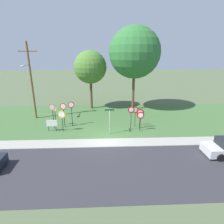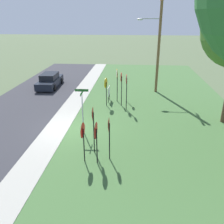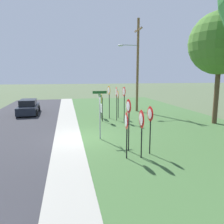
# 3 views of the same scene
# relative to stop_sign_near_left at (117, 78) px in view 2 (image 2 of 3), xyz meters

# --- Properties ---
(ground_plane) EXTENTS (160.00, 160.00, 0.00)m
(ground_plane) POSITION_rel_stop_sign_near_left_xyz_m (5.58, -2.73, -2.05)
(ground_plane) COLOR #4C5B3D
(sidewalk_strip) EXTENTS (44.00, 1.60, 0.06)m
(sidewalk_strip) POSITION_rel_stop_sign_near_left_xyz_m (5.58, -3.53, -2.02)
(sidewalk_strip) COLOR #99968C
(sidewalk_strip) RESTS_ON ground_plane
(grass_median) EXTENTS (44.00, 12.00, 0.04)m
(grass_median) POSITION_rel_stop_sign_near_left_xyz_m (5.58, 3.27, -2.03)
(grass_median) COLOR #3D6033
(grass_median) RESTS_ON ground_plane
(stop_sign_near_left) EXTENTS (0.71, 0.13, 2.77)m
(stop_sign_near_left) POSITION_rel_stop_sign_near_left_xyz_m (0.00, 0.00, 0.00)
(stop_sign_near_left) COLOR black
(stop_sign_near_left) RESTS_ON grass_median
(stop_sign_near_right) EXTENTS (0.79, 0.17, 2.27)m
(stop_sign_near_right) POSITION_rel_stop_sign_near_left_xyz_m (1.12, -0.79, -0.36)
(stop_sign_near_right) COLOR black
(stop_sign_near_right) RESTS_ON grass_median
(stop_sign_far_left) EXTENTS (0.70, 0.11, 2.78)m
(stop_sign_far_left) POSITION_rel_stop_sign_near_left_xyz_m (1.83, 0.84, -0.00)
(stop_sign_far_left) COLOR black
(stop_sign_far_left) RESTS_ON grass_median
(stop_sign_far_center) EXTENTS (0.62, 0.11, 2.33)m
(stop_sign_far_center) POSITION_rel_stop_sign_near_left_xyz_m (0.01, 0.79, -0.35)
(stop_sign_far_center) COLOR black
(stop_sign_far_center) RESTS_ON grass_median
(stop_sign_far_right) EXTENTS (0.69, 0.11, 2.72)m
(stop_sign_far_right) POSITION_rel_stop_sign_near_left_xyz_m (1.06, 0.41, -0.04)
(stop_sign_far_right) COLOR black
(stop_sign_far_right) RESTS_ON grass_median
(yield_sign_near_left) EXTENTS (0.70, 0.10, 2.28)m
(yield_sign_near_left) POSITION_rel_stop_sign_near_left_xyz_m (8.84, 0.22, -0.32)
(yield_sign_near_left) COLOR black
(yield_sign_near_left) RESTS_ON grass_median
(yield_sign_near_right) EXTENTS (0.82, 0.11, 2.20)m
(yield_sign_near_right) POSITION_rel_stop_sign_near_left_xyz_m (9.27, -0.35, -0.39)
(yield_sign_near_right) COLOR black
(yield_sign_near_right) RESTS_ON grass_median
(yield_sign_far_left) EXTENTS (0.77, 0.12, 2.11)m
(yield_sign_far_left) POSITION_rel_stop_sign_near_left_xyz_m (9.18, -1.01, -0.46)
(yield_sign_far_left) COLOR black
(yield_sign_far_left) RESTS_ON grass_median
(yield_sign_far_right) EXTENTS (0.70, 0.11, 2.57)m
(yield_sign_far_right) POSITION_rel_stop_sign_near_left_xyz_m (8.26, -0.65, -0.10)
(yield_sign_far_right) COLOR black
(yield_sign_far_right) RESTS_ON grass_median
(street_name_post) EXTENTS (0.96, 0.82, 2.80)m
(street_name_post) POSITION_rel_stop_sign_near_left_xyz_m (5.96, -1.68, -0.34)
(street_name_post) COLOR #9EA0A8
(street_name_post) RESTS_ON grass_median
(utility_pole) EXTENTS (2.10, 2.19, 9.11)m
(utility_pole) POSITION_rel_stop_sign_near_left_xyz_m (-3.16, 3.40, 2.89)
(utility_pole) COLOR brown
(utility_pole) RESTS_ON grass_median
(notice_board) EXTENTS (1.10, 0.07, 1.25)m
(notice_board) POSITION_rel_stop_sign_near_left_xyz_m (-0.01, -0.68, -1.18)
(notice_board) COLOR black
(notice_board) RESTS_ON grass_median
(parked_hatchback_near) EXTENTS (4.56, 2.02, 1.39)m
(parked_hatchback_near) POSITION_rel_stop_sign_near_left_xyz_m (-3.96, -7.16, -1.41)
(parked_hatchback_near) COLOR black
(parked_hatchback_near) RESTS_ON road_asphalt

